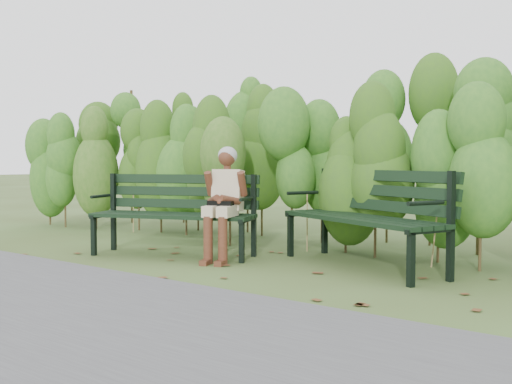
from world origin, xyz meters
The scene contains 7 objects.
ground centered at (0.00, 0.00, 0.00)m, with size 80.00×80.00×0.00m, color #414E23.
footpath centered at (0.00, -2.20, 0.01)m, with size 60.00×2.50×0.01m, color #474749.
hedge_band centered at (0.00, 1.86, 1.26)m, with size 11.04×1.67×2.42m.
leaf_litter centered at (0.01, -0.21, 0.00)m, with size 5.64×2.24×0.01m.
bench_left centered at (-1.02, 0.19, 0.55)m, with size 1.95×1.22×0.93m.
bench_right centered at (1.09, 0.83, 0.58)m, with size 2.08×1.37×0.99m.
seated_woman centered at (-0.36, 0.24, 0.71)m, with size 0.54×0.73×1.24m.
Camera 1 is at (3.86, -4.69, 1.08)m, focal length 42.00 mm.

